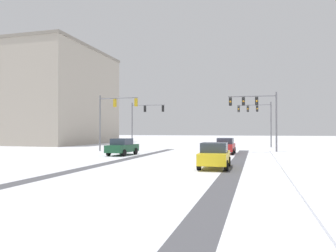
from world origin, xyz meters
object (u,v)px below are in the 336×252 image
object	(u,v)px
traffic_signal_far_left	(143,115)
car_red_lead	(226,146)
traffic_signal_far_right	(257,114)
car_yellow_cab_third	(215,155)
car_dark_green_second	(122,147)
traffic_signal_near_right	(257,109)
office_building_far_left_block	(35,98)
traffic_signal_near_left	(113,111)

from	to	relation	value
traffic_signal_far_left	car_red_lead	bearing A→B (deg)	-40.10
car_red_lead	traffic_signal_far_right	bearing A→B (deg)	77.63
car_yellow_cab_third	traffic_signal_far_left	bearing A→B (deg)	119.46
traffic_signal_far_left	car_yellow_cab_third	xyz separation A→B (m)	(13.31, -23.56, -3.78)
traffic_signal_far_left	car_dark_green_second	xyz separation A→B (m)	(3.36, -15.22, -3.78)
traffic_signal_near_right	office_building_far_left_block	xyz separation A→B (m)	(-40.10, 15.29, 3.79)
car_red_lead	car_dark_green_second	bearing A→B (deg)	-155.12
traffic_signal_near_left	traffic_signal_near_right	bearing A→B (deg)	6.81
traffic_signal_far_left	office_building_far_left_block	bearing A→B (deg)	163.81
traffic_signal_far_left	car_yellow_cab_third	world-z (taller)	traffic_signal_far_left
traffic_signal_far_right	traffic_signal_near_left	xyz separation A→B (m)	(-16.10, -14.04, -0.16)
traffic_signal_near_left	car_dark_green_second	bearing A→B (deg)	-56.11
car_yellow_cab_third	traffic_signal_far_right	bearing A→B (deg)	84.25
traffic_signal_near_left	office_building_far_left_block	xyz separation A→B (m)	(-24.12, 17.19, 3.96)
car_dark_green_second	office_building_far_left_block	bearing A→B (deg)	141.05
traffic_signal_near_left	traffic_signal_far_right	bearing A→B (deg)	41.09
traffic_signal_far_left	traffic_signal_near_left	world-z (taller)	same
traffic_signal_far_left	car_dark_green_second	distance (m)	16.04
traffic_signal_far_left	car_red_lead	size ratio (longest dim) A/B	1.58
traffic_signal_far_right	car_yellow_cab_third	distance (m)	27.83
traffic_signal_far_left	traffic_signal_far_right	bearing A→B (deg)	13.50
traffic_signal_near_right	traffic_signal_near_left	bearing A→B (deg)	-173.19
traffic_signal_near_left	traffic_signal_near_right	distance (m)	16.09
traffic_signal_near_left	office_building_far_left_block	size ratio (longest dim) A/B	0.26
traffic_signal_near_right	car_yellow_cab_third	bearing A→B (deg)	-99.81
traffic_signal_far_left	car_dark_green_second	world-z (taller)	traffic_signal_far_left
traffic_signal_near_left	car_yellow_cab_third	world-z (taller)	traffic_signal_near_left
car_red_lead	car_dark_green_second	world-z (taller)	same
traffic_signal_near_right	car_dark_green_second	size ratio (longest dim) A/B	1.55
traffic_signal_far_left	office_building_far_left_block	xyz separation A→B (m)	(-24.15, 7.01, 3.95)
car_dark_green_second	car_red_lead	bearing A→B (deg)	24.88
traffic_signal_near_right	car_yellow_cab_third	size ratio (longest dim) A/B	1.57
office_building_far_left_block	car_red_lead	bearing A→B (deg)	-25.73
traffic_signal_near_left	car_yellow_cab_third	bearing A→B (deg)	-45.08
traffic_signal_near_left	traffic_signal_near_right	xyz separation A→B (m)	(15.98, 1.91, 0.17)
traffic_signal_near_right	car_red_lead	xyz separation A→B (m)	(-3.10, -2.54, -3.94)
traffic_signal_far_right	office_building_far_left_block	distance (m)	40.52
office_building_far_left_block	traffic_signal_near_right	bearing A→B (deg)	-20.87
traffic_signal_far_right	traffic_signal_near_right	size ratio (longest dim) A/B	1.00
traffic_signal_far_right	car_yellow_cab_third	size ratio (longest dim) A/B	1.57
traffic_signal_far_right	car_yellow_cab_third	bearing A→B (deg)	-95.75
traffic_signal_far_right	car_dark_green_second	xyz separation A→B (m)	(-12.71, -19.08, -3.93)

